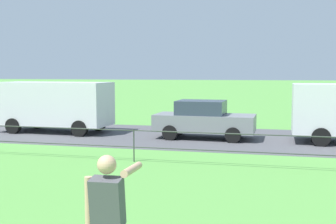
# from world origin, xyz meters

# --- Properties ---
(street_strip) EXTENTS (80.00, 6.48, 0.01)m
(street_strip) POSITION_xyz_m (0.00, 19.11, 0.00)
(street_strip) COLOR #4C4C51
(street_strip) RESTS_ON ground
(park_fence) EXTENTS (36.32, 0.04, 1.00)m
(park_fence) POSITION_xyz_m (0.00, 13.86, 0.68)
(park_fence) COLOR #333833
(park_fence) RESTS_ON ground
(person_thrower) EXTENTS (0.51, 0.78, 1.75)m
(person_thrower) POSITION_xyz_m (2.21, 6.28, 0.95)
(person_thrower) COLOR navy
(person_thrower) RESTS_ON ground
(panel_van_left) EXTENTS (5.06, 2.23, 2.24)m
(panel_van_left) POSITION_xyz_m (-5.45, 19.11, 1.27)
(panel_van_left) COLOR silver
(panel_van_left) RESTS_ON ground
(car_grey_far_left) EXTENTS (4.04, 1.90, 1.54)m
(car_grey_far_left) POSITION_xyz_m (1.32, 18.87, 0.78)
(car_grey_far_left) COLOR slate
(car_grey_far_left) RESTS_ON ground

